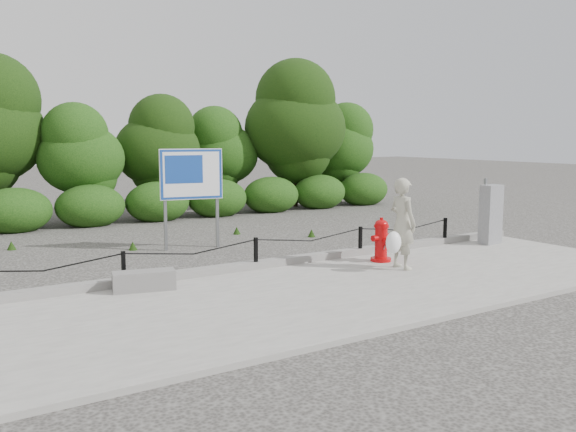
{
  "coord_description": "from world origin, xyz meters",
  "views": [
    {
      "loc": [
        -5.48,
        -9.74,
        2.57
      ],
      "look_at": [
        0.84,
        0.2,
        1.0
      ],
      "focal_mm": 38.0,
      "sensor_mm": 36.0,
      "label": 1
    }
  ],
  "objects_px": {
    "concrete_block": "(144,281)",
    "advertising_sign": "(191,179)",
    "pedestrian": "(402,225)",
    "utility_cabinet": "(491,214)",
    "fire_hydrant": "(381,240)"
  },
  "relations": [
    {
      "from": "advertising_sign",
      "to": "utility_cabinet",
      "type": "bearing_deg",
      "value": -19.89
    },
    {
      "from": "fire_hydrant",
      "to": "concrete_block",
      "type": "height_order",
      "value": "fire_hydrant"
    },
    {
      "from": "concrete_block",
      "to": "advertising_sign",
      "type": "xyz_separation_m",
      "value": [
        2.28,
        3.3,
        1.36
      ]
    },
    {
      "from": "utility_cabinet",
      "to": "advertising_sign",
      "type": "bearing_deg",
      "value": 144.93
    },
    {
      "from": "concrete_block",
      "to": "advertising_sign",
      "type": "relative_size",
      "value": 0.43
    },
    {
      "from": "fire_hydrant",
      "to": "advertising_sign",
      "type": "bearing_deg",
      "value": 121.38
    },
    {
      "from": "fire_hydrant",
      "to": "utility_cabinet",
      "type": "xyz_separation_m",
      "value": [
        3.42,
        0.16,
        0.26
      ]
    },
    {
      "from": "concrete_block",
      "to": "utility_cabinet",
      "type": "relative_size",
      "value": 0.66
    },
    {
      "from": "pedestrian",
      "to": "concrete_block",
      "type": "xyz_separation_m",
      "value": [
        -4.61,
        1.04,
        -0.68
      ]
    },
    {
      "from": "pedestrian",
      "to": "utility_cabinet",
      "type": "xyz_separation_m",
      "value": [
        3.56,
        0.88,
        -0.15
      ]
    },
    {
      "from": "concrete_block",
      "to": "fire_hydrant",
      "type": "bearing_deg",
      "value": -3.79
    },
    {
      "from": "pedestrian",
      "to": "utility_cabinet",
      "type": "bearing_deg",
      "value": -75.78
    },
    {
      "from": "fire_hydrant",
      "to": "utility_cabinet",
      "type": "height_order",
      "value": "utility_cabinet"
    },
    {
      "from": "fire_hydrant",
      "to": "concrete_block",
      "type": "xyz_separation_m",
      "value": [
        -4.75,
        0.31,
        -0.26
      ]
    },
    {
      "from": "utility_cabinet",
      "to": "advertising_sign",
      "type": "xyz_separation_m",
      "value": [
        -5.89,
        3.45,
        0.84
      ]
    }
  ]
}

